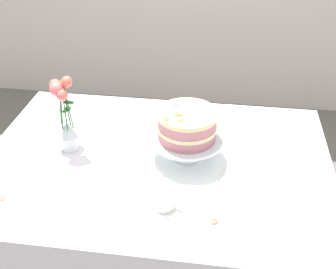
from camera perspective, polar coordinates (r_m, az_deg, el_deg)
The scene contains 8 objects.
dining_table at distance 1.77m, azimuth -1.66°, elevation -6.03°, with size 1.40×1.00×0.74m.
linen_napkin at distance 1.74m, azimuth 2.42°, elevation -3.09°, with size 0.32×0.32×0.00m, color white.
cake_stand at distance 1.70m, azimuth 2.48°, elevation -0.87°, with size 0.29×0.29×0.10m.
layer_cake at distance 1.65m, azimuth 2.54°, elevation 1.29°, with size 0.24×0.24×0.12m.
flower_vase at distance 1.76m, azimuth -13.43°, elevation 2.12°, with size 0.11×0.10×0.33m.
teacup at distance 1.50m, azimuth -0.48°, elevation -9.17°, with size 0.12×0.11×0.06m.
loose_petal_0 at distance 1.66m, azimuth -21.12°, elevation -7.89°, with size 0.03×0.02×0.00m, color #E56B51.
loose_petal_1 at distance 1.47m, azimuth 6.12°, elevation -11.39°, with size 0.03×0.03×0.01m, color #E56B51.
Camera 1 is at (0.24, -1.37, 1.77)m, focal length 45.92 mm.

